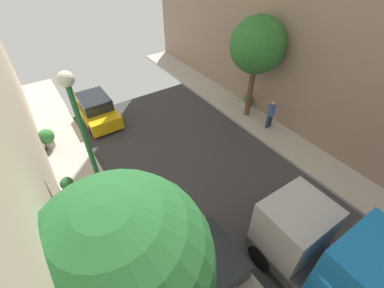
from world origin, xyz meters
The scene contains 9 objects.
parked_car_left_2 centered at (-2.70, 3.73, 0.72)m, with size 1.78×4.20×1.57m.
parked_car_left_3 centered at (-2.70, 15.00, 0.72)m, with size 1.78×4.20×1.57m.
pedestrian centered at (5.13, 8.42, 1.07)m, with size 0.40×0.36×1.72m.
street_tree_0 centered at (-5.20, 3.05, 4.77)m, with size 3.21×3.21×6.26m.
street_tree_1 centered at (5.04, 10.11, 4.36)m, with size 2.92×2.92×5.70m.
potted_plant_0 centered at (-5.70, 13.59, 0.75)m, with size 0.77×0.77×1.08m.
potted_plant_1 centered at (-5.65, 9.77, 0.67)m, with size 0.54×0.54×0.92m.
potted_plant_4 centered at (5.61, 10.80, 0.61)m, with size 0.56×0.56×0.86m.
lamp_post centered at (-4.60, 7.70, 4.16)m, with size 0.44×0.44×6.20m.
Camera 1 is at (-5.40, 0.64, 9.23)m, focal length 24.68 mm.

